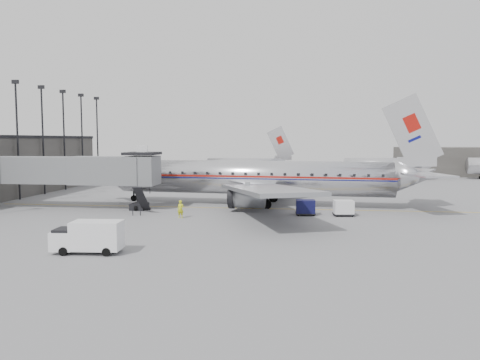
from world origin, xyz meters
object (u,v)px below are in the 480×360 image
at_px(service_van, 88,236).
at_px(baggage_cart_white, 344,208).
at_px(airliner, 259,178).
at_px(ramp_worker, 181,209).
at_px(baggage_cart_navy, 305,207).

bearing_deg(service_van, baggage_cart_white, 39.64).
relative_size(airliner, ramp_worker, 22.94).
bearing_deg(service_van, baggage_cart_navy, 46.12).
bearing_deg(service_van, ramp_worker, 75.53).
xyz_separation_m(airliner, baggage_cart_navy, (5.36, -6.93, -2.40)).
height_order(service_van, baggage_cart_white, service_van).
relative_size(service_van, ramp_worker, 2.71).
bearing_deg(service_van, airliner, 64.79).
bearing_deg(ramp_worker, airliner, 59.68).
height_order(baggage_cart_navy, ramp_worker, ramp_worker).
xyz_separation_m(airliner, baggage_cart_white, (9.18, -6.93, -2.39)).
distance_m(service_van, baggage_cart_navy, 23.42).
relative_size(airliner, baggage_cart_white, 18.64).
bearing_deg(baggage_cart_navy, ramp_worker, -167.93).
height_order(airliner, baggage_cart_white, airliner).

